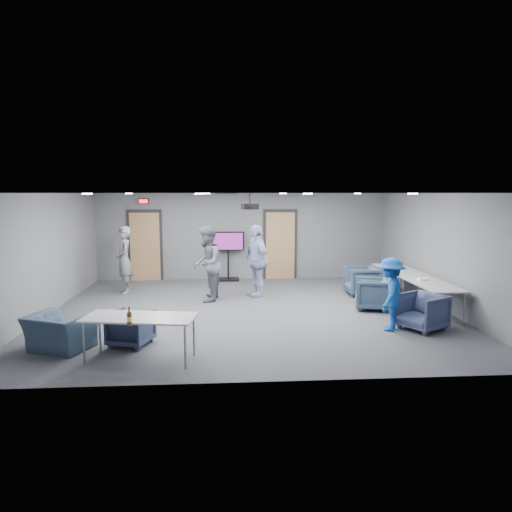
{
  "coord_description": "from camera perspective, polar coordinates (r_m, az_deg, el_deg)",
  "views": [
    {
      "loc": [
        -0.54,
        -10.24,
        2.7
      ],
      "look_at": [
        0.2,
        0.57,
        1.2
      ],
      "focal_mm": 32.0,
      "sensor_mm": 36.0,
      "label": 1
    }
  ],
  "objects": [
    {
      "name": "tv_stand",
      "position": [
        14.1,
        -3.5,
        0.38
      ],
      "size": [
        0.99,
        0.47,
        1.52
      ],
      "color": "black",
      "rests_on": "floor"
    },
    {
      "name": "person_c",
      "position": [
        11.95,
        0.04,
        -0.58
      ],
      "size": [
        0.87,
        1.2,
        1.88
      ],
      "primitive_type": "imported",
      "rotation": [
        0.0,
        0.0,
        -1.15
      ],
      "color": "#ABB4DC",
      "rests_on": "floor"
    },
    {
      "name": "wall_front",
      "position": [
        6.4,
        1.01,
        -4.29
      ],
      "size": [
        9.0,
        0.02,
        2.7
      ],
      "primitive_type": "cube",
      "color": "slate",
      "rests_on": "floor"
    },
    {
      "name": "wall_left",
      "position": [
        11.06,
        -24.88,
        0.14
      ],
      "size": [
        0.02,
        8.0,
        2.7
      ],
      "primitive_type": "cube",
      "color": "slate",
      "rests_on": "floor"
    },
    {
      "name": "downlights",
      "position": [
        10.25,
        -0.92,
        7.8
      ],
      "size": [
        6.18,
        3.78,
        0.02
      ],
      "color": "white",
      "rests_on": "ceiling"
    },
    {
      "name": "ceiling",
      "position": [
        10.25,
        -0.92,
        7.89
      ],
      "size": [
        9.0,
        9.0,
        0.0
      ],
      "primitive_type": "plane",
      "rotation": [
        3.14,
        0.0,
        0.0
      ],
      "color": "silver",
      "rests_on": "wall_back"
    },
    {
      "name": "wall_right",
      "position": [
        11.49,
        22.12,
        0.56
      ],
      "size": [
        0.02,
        8.0,
        2.7
      ],
      "primitive_type": "cube",
      "color": "slate",
      "rests_on": "floor"
    },
    {
      "name": "chair_front_a",
      "position": [
        8.53,
        -15.35,
        -8.65
      ],
      "size": [
        0.85,
        0.86,
        0.63
      ],
      "primitive_type": "imported",
      "rotation": [
        0.0,
        0.0,
        2.83
      ],
      "color": "#323C56",
      "rests_on": "floor"
    },
    {
      "name": "person_d",
      "position": [
        9.38,
        16.43,
        -4.59
      ],
      "size": [
        0.93,
        1.08,
        1.45
      ],
      "primitive_type": "imported",
      "rotation": [
        0.0,
        0.0,
        -2.09
      ],
      "color": "#194FA8",
      "rests_on": "floor"
    },
    {
      "name": "door_left",
      "position": [
        14.49,
        -13.68,
        1.2
      ],
      "size": [
        1.06,
        0.17,
        2.24
      ],
      "color": "black",
      "rests_on": "wall_back"
    },
    {
      "name": "bottle_right",
      "position": [
        12.51,
        17.77,
        -1.17
      ],
      "size": [
        0.06,
        0.06,
        0.22
      ],
      "color": "#50310D",
      "rests_on": "table_right_a"
    },
    {
      "name": "snack_box",
      "position": [
        12.41,
        16.4,
        -1.46
      ],
      "size": [
        0.22,
        0.16,
        0.05
      ],
      "primitive_type": "cube",
      "rotation": [
        0.0,
        0.0,
        0.13
      ],
      "color": "#BD5D2F",
      "rests_on": "table_right_a"
    },
    {
      "name": "chair_right_b",
      "position": [
        11.01,
        14.42,
        -4.6
      ],
      "size": [
        0.98,
        0.97,
        0.73
      ],
      "primitive_type": "imported",
      "rotation": [
        0.0,
        0.0,
        -1.84
      ],
      "color": "#34445A",
      "rests_on": "floor"
    },
    {
      "name": "wrapper",
      "position": [
        11.04,
        20.2,
        -2.74
      ],
      "size": [
        0.25,
        0.18,
        0.05
      ],
      "primitive_type": "cube",
      "rotation": [
        0.0,
        0.0,
        0.06
      ],
      "color": "white",
      "rests_on": "table_right_b"
    },
    {
      "name": "person_b",
      "position": [
        11.44,
        -6.17,
        -0.96
      ],
      "size": [
        0.83,
        1.01,
        1.9
      ],
      "primitive_type": "imported",
      "rotation": [
        0.0,
        0.0,
        -1.7
      ],
      "color": "slate",
      "rests_on": "floor"
    },
    {
      "name": "table_right_a",
      "position": [
        12.48,
        17.46,
        -1.75
      ],
      "size": [
        0.82,
        1.97,
        0.73
      ],
      "rotation": [
        0.0,
        0.0,
        1.57
      ],
      "color": "#ADAFB2",
      "rests_on": "floor"
    },
    {
      "name": "chair_right_c",
      "position": [
        9.69,
        20.03,
        -6.57
      ],
      "size": [
        1.07,
        1.07,
        0.73
      ],
      "primitive_type": "imported",
      "rotation": [
        0.0,
        0.0,
        -1.06
      ],
      "color": "#3B4566",
      "rests_on": "floor"
    },
    {
      "name": "door_right",
      "position": [
        14.39,
        3.04,
        1.36
      ],
      "size": [
        1.06,
        0.17,
        2.24
      ],
      "color": "black",
      "rests_on": "wall_back"
    },
    {
      "name": "wall_back",
      "position": [
        14.31,
        -1.76,
        2.47
      ],
      "size": [
        9.0,
        0.02,
        2.7
      ],
      "primitive_type": "cube",
      "color": "slate",
      "rests_on": "floor"
    },
    {
      "name": "person_a",
      "position": [
        12.79,
        -16.15,
        -0.49
      ],
      "size": [
        0.64,
        0.77,
        1.81
      ],
      "primitive_type": "imported",
      "rotation": [
        0.0,
        0.0,
        -1.22
      ],
      "color": "gray",
      "rests_on": "floor"
    },
    {
      "name": "table_front_left",
      "position": [
        7.64,
        -14.34,
        -7.67
      ],
      "size": [
        1.89,
        1.02,
        0.73
      ],
      "rotation": [
        0.0,
        0.0,
        -0.16
      ],
      "color": "#ADAFB2",
      "rests_on": "floor"
    },
    {
      "name": "bottle_front",
      "position": [
        7.14,
        -15.55,
        -7.54
      ],
      "size": [
        0.08,
        0.08,
        0.29
      ],
      "color": "#50310D",
      "rests_on": "table_front_left"
    },
    {
      "name": "exit_sign",
      "position": [
        14.38,
        -13.88,
        6.66
      ],
      "size": [
        0.32,
        0.08,
        0.16
      ],
      "color": "black",
      "rests_on": "wall_back"
    },
    {
      "name": "hvac_diffuser",
      "position": [
        13.04,
        -3.79,
        7.8
      ],
      "size": [
        0.6,
        0.6,
        0.03
      ],
      "primitive_type": "cube",
      "color": "black",
      "rests_on": "ceiling"
    },
    {
      "name": "projector",
      "position": [
        10.42,
        -0.78,
        6.26
      ],
      "size": [
        0.4,
        0.37,
        0.36
      ],
      "rotation": [
        0.0,
        0.0,
        0.2
      ],
      "color": "black",
      "rests_on": "ceiling"
    },
    {
      "name": "table_right_b",
      "position": [
        10.77,
        21.13,
        -3.43
      ],
      "size": [
        0.77,
        1.84,
        0.73
      ],
      "rotation": [
        0.0,
        0.0,
        1.57
      ],
      "color": "#ADAFB2",
      "rests_on": "floor"
    },
    {
      "name": "chair_front_b",
      "position": [
        8.68,
        -23.33,
        -8.72
      ],
      "size": [
        1.22,
        1.16,
        0.63
      ],
      "primitive_type": "imported",
      "rotation": [
        0.0,
        0.0,
        2.75
      ],
      "color": "#3B4F66",
      "rests_on": "floor"
    },
    {
      "name": "floor",
      "position": [
        10.6,
        -0.89,
        -6.87
      ],
      "size": [
        9.0,
        9.0,
        0.0
      ],
      "primitive_type": "plane",
      "color": "#373A3F",
      "rests_on": "ground"
    },
    {
      "name": "chair_right_a",
      "position": [
        12.47,
        13.11,
        -3.05
      ],
      "size": [
        0.84,
        0.82,
        0.76
      ],
      "primitive_type": "imported",
      "rotation": [
        0.0,
        0.0,
        -1.58
      ],
      "color": "#35465C",
      "rests_on": "floor"
    }
  ]
}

